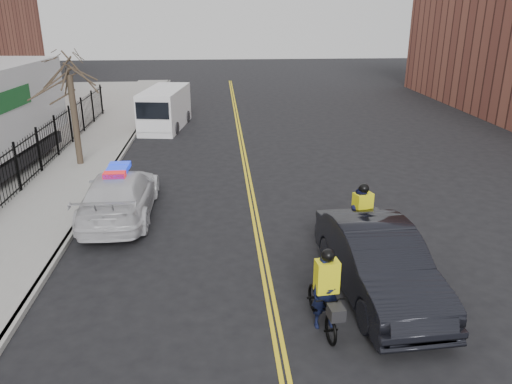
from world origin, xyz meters
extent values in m
plane|color=black|center=(0.00, 0.00, 0.00)|extent=(120.00, 120.00, 0.00)
cube|color=yellow|center=(-0.08, 8.00, 0.01)|extent=(0.10, 60.00, 0.01)
cube|color=yellow|center=(0.08, 8.00, 0.01)|extent=(0.10, 60.00, 0.01)
cube|color=gray|center=(-7.50, 8.00, 0.07)|extent=(3.00, 60.00, 0.15)
cube|color=gray|center=(-6.00, 8.00, 0.07)|extent=(0.20, 60.00, 0.15)
cylinder|color=#3A2C22|center=(-7.60, 10.00, 2.15)|extent=(0.28, 0.28, 4.00)
imported|color=silver|center=(-4.67, 3.92, 0.82)|extent=(2.36, 5.65, 1.63)
cube|color=#0C26CC|center=(-4.67, 3.92, 1.71)|extent=(0.70, 1.50, 0.16)
imported|color=black|center=(2.72, -1.66, 0.89)|extent=(2.25, 5.53, 1.78)
cube|color=white|center=(-4.41, 17.72, 1.17)|extent=(2.80, 5.74, 2.35)
cube|color=white|center=(-4.75, 15.35, 0.97)|extent=(2.08, 1.09, 1.22)
cube|color=black|center=(-4.81, 14.94, 1.58)|extent=(1.83, 0.36, 0.92)
cylinder|color=black|center=(-5.60, 16.24, 0.36)|extent=(0.35, 0.74, 0.71)
cylinder|color=black|center=(-3.69, 15.97, 0.36)|extent=(0.35, 0.74, 0.71)
cylinder|color=black|center=(-5.14, 19.47, 0.36)|extent=(0.35, 0.74, 0.71)
cylinder|color=black|center=(-3.22, 19.20, 0.36)|extent=(0.35, 0.74, 0.71)
cylinder|color=black|center=(-10.66, 12.92, 0.63)|extent=(0.14, 0.14, 1.25)
cube|color=#195926|center=(-9.53, 7.72, 3.41)|extent=(0.34, 4.54, 0.80)
imported|color=black|center=(1.12, -2.94, 0.52)|extent=(0.92, 2.06, 1.05)
imported|color=black|center=(1.12, -2.94, 0.90)|extent=(0.70, 0.50, 1.80)
cube|color=yellow|center=(1.12, -2.94, 1.29)|extent=(0.55, 0.40, 0.75)
sphere|color=black|center=(1.12, -2.94, 1.81)|extent=(0.30, 0.30, 0.30)
cube|color=black|center=(1.20, -3.64, 0.81)|extent=(0.37, 0.41, 0.28)
imported|color=black|center=(3.03, 1.00, 0.61)|extent=(1.19, 2.09, 1.21)
imported|color=black|center=(3.03, 1.00, 0.94)|extent=(1.09, 0.96, 1.87)
cube|color=yellow|center=(3.03, 1.00, 1.35)|extent=(0.62, 0.52, 0.79)
sphere|color=black|center=(3.03, 1.00, 1.88)|extent=(0.31, 0.31, 0.31)
cube|color=black|center=(3.26, 0.31, 0.85)|extent=(0.45, 0.48, 0.29)
camera|label=1|loc=(-1.17, -12.51, 6.89)|focal=35.00mm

